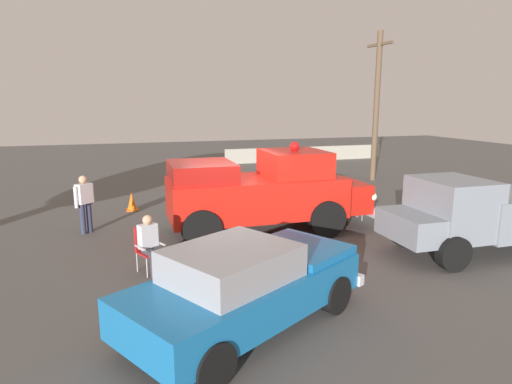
% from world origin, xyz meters
% --- Properties ---
extents(ground_plane, '(60.00, 60.00, 0.00)m').
position_xyz_m(ground_plane, '(0.00, 0.00, 0.00)').
color(ground_plane, '#514F4C').
extents(vintage_fire_truck, '(5.96, 2.33, 2.59)m').
position_xyz_m(vintage_fire_truck, '(0.94, 0.23, 1.20)').
color(vintage_fire_truck, black).
rests_on(vintage_fire_truck, ground).
extents(classic_hot_rod, '(4.70, 3.79, 1.46)m').
position_xyz_m(classic_hot_rod, '(-1.01, -4.84, 0.75)').
color(classic_hot_rod, black).
rests_on(classic_hot_rod, ground).
extents(parked_pickup, '(4.81, 2.07, 1.90)m').
position_xyz_m(parked_pickup, '(5.53, -2.98, 0.99)').
color(parked_pickup, black).
rests_on(parked_pickup, ground).
extents(lawn_chair_near_truck, '(0.66, 0.66, 1.02)m').
position_xyz_m(lawn_chair_near_truck, '(-2.45, -1.86, 0.59)').
color(lawn_chair_near_truck, '#B7BABF').
rests_on(lawn_chair_near_truck, ground).
extents(lawn_chair_by_car, '(0.57, 0.58, 1.02)m').
position_xyz_m(lawn_chair_by_car, '(4.22, 0.65, 0.59)').
color(lawn_chair_by_car, '#B7BABF').
rests_on(lawn_chair_by_car, ground).
extents(lawn_chair_spare, '(0.69, 0.69, 1.02)m').
position_xyz_m(lawn_chair_spare, '(-0.67, 3.12, 0.59)').
color(lawn_chair_spare, '#B7BABF').
rests_on(lawn_chair_spare, ground).
extents(spectator_seated, '(0.57, 0.64, 1.29)m').
position_xyz_m(spectator_seated, '(-2.39, -1.98, 0.70)').
color(spectator_seated, '#383842').
rests_on(spectator_seated, ground).
extents(spectator_standing, '(0.55, 0.50, 1.68)m').
position_xyz_m(spectator_standing, '(-3.98, 1.57, 0.96)').
color(spectator_standing, '#2D334C').
rests_on(spectator_standing, ground).
extents(utility_pole, '(0.32, 1.70, 6.86)m').
position_xyz_m(utility_pole, '(8.57, 6.76, 3.57)').
color(utility_pole, brown).
rests_on(utility_pole, ground).
extents(traffic_cone, '(0.40, 0.40, 0.64)m').
position_xyz_m(traffic_cone, '(-2.67, 3.95, 0.31)').
color(traffic_cone, orange).
rests_on(traffic_cone, ground).
extents(background_fence, '(10.60, 0.12, 0.90)m').
position_xyz_m(background_fence, '(8.26, 14.10, 0.45)').
color(background_fence, '#A8A393').
rests_on(background_fence, ground).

